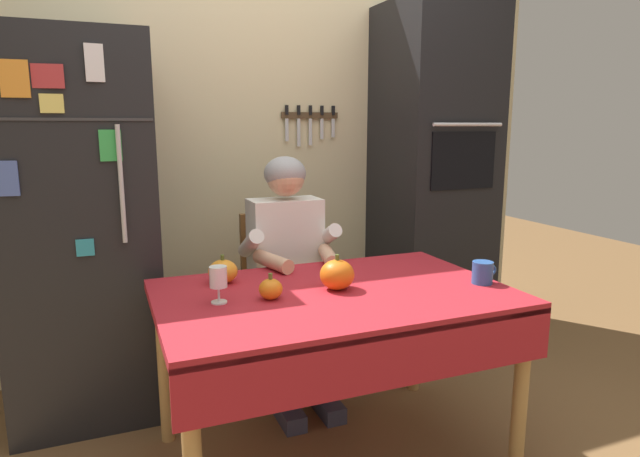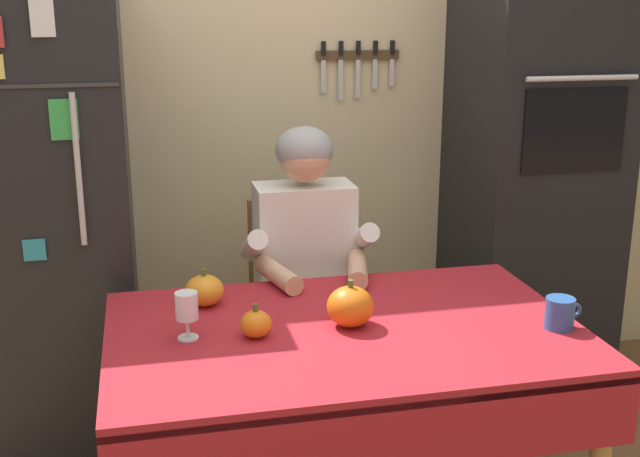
{
  "view_description": "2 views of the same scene",
  "coord_description": "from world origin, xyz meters",
  "px_view_note": "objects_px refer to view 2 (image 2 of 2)",
  "views": [
    {
      "loc": [
        -0.84,
        -1.82,
        1.4
      ],
      "look_at": [
        0.0,
        0.26,
        0.97
      ],
      "focal_mm": 30.31,
      "sensor_mm": 36.0,
      "label": 1
    },
    {
      "loc": [
        -0.56,
        -2.04,
        1.68
      ],
      "look_at": [
        -0.05,
        0.22,
        1.02
      ],
      "focal_mm": 45.02,
      "sensor_mm": 36.0,
      "label": 2
    }
  ],
  "objects_px": {
    "dining_table": "(346,356)",
    "wine_glass": "(187,308)",
    "pumpkin_small": "(204,290)",
    "chair_behind_person": "(299,306)",
    "refrigerator": "(37,219)",
    "pumpkin_large": "(256,324)",
    "wall_oven": "(534,155)",
    "coffee_mug": "(560,313)",
    "pumpkin_medium": "(350,306)",
    "seated_person": "(308,267)"
  },
  "relations": [
    {
      "from": "refrigerator",
      "to": "wine_glass",
      "type": "bearing_deg",
      "value": -59.85
    },
    {
      "from": "wall_oven",
      "to": "pumpkin_small",
      "type": "bearing_deg",
      "value": -156.49
    },
    {
      "from": "pumpkin_large",
      "to": "refrigerator",
      "type": "bearing_deg",
      "value": 128.06
    },
    {
      "from": "chair_behind_person",
      "to": "pumpkin_small",
      "type": "height_order",
      "value": "chair_behind_person"
    },
    {
      "from": "wine_glass",
      "to": "pumpkin_small",
      "type": "distance_m",
      "value": 0.27
    },
    {
      "from": "chair_behind_person",
      "to": "pumpkin_large",
      "type": "height_order",
      "value": "chair_behind_person"
    },
    {
      "from": "wall_oven",
      "to": "refrigerator",
      "type": "bearing_deg",
      "value": -178.86
    },
    {
      "from": "refrigerator",
      "to": "wall_oven",
      "type": "height_order",
      "value": "wall_oven"
    },
    {
      "from": "coffee_mug",
      "to": "wall_oven",
      "type": "bearing_deg",
      "value": 67.68
    },
    {
      "from": "chair_behind_person",
      "to": "pumpkin_large",
      "type": "distance_m",
      "value": 0.87
    },
    {
      "from": "coffee_mug",
      "to": "pumpkin_small",
      "type": "distance_m",
      "value": 1.1
    },
    {
      "from": "dining_table",
      "to": "chair_behind_person",
      "type": "xyz_separation_m",
      "value": [
        0.01,
        0.79,
        -0.14
      ]
    },
    {
      "from": "refrigerator",
      "to": "pumpkin_small",
      "type": "height_order",
      "value": "refrigerator"
    },
    {
      "from": "chair_behind_person",
      "to": "wine_glass",
      "type": "distance_m",
      "value": 0.94
    },
    {
      "from": "coffee_mug",
      "to": "pumpkin_large",
      "type": "relative_size",
      "value": 1.12
    },
    {
      "from": "dining_table",
      "to": "pumpkin_small",
      "type": "distance_m",
      "value": 0.51
    },
    {
      "from": "pumpkin_medium",
      "to": "pumpkin_small",
      "type": "distance_m",
      "value": 0.49
    },
    {
      "from": "refrigerator",
      "to": "pumpkin_large",
      "type": "xyz_separation_m",
      "value": [
        0.68,
        -0.87,
        -0.12
      ]
    },
    {
      "from": "refrigerator",
      "to": "wine_glass",
      "type": "height_order",
      "value": "refrigerator"
    },
    {
      "from": "seated_person",
      "to": "pumpkin_small",
      "type": "bearing_deg",
      "value": -142.57
    },
    {
      "from": "dining_table",
      "to": "wine_glass",
      "type": "bearing_deg",
      "value": 174.88
    },
    {
      "from": "refrigerator",
      "to": "pumpkin_large",
      "type": "relative_size",
      "value": 17.62
    },
    {
      "from": "refrigerator",
      "to": "wall_oven",
      "type": "relative_size",
      "value": 0.86
    },
    {
      "from": "coffee_mug",
      "to": "pumpkin_medium",
      "type": "bearing_deg",
      "value": 165.68
    },
    {
      "from": "refrigerator",
      "to": "pumpkin_small",
      "type": "relative_size",
      "value": 14.57
    },
    {
      "from": "pumpkin_large",
      "to": "pumpkin_medium",
      "type": "xyz_separation_m",
      "value": [
        0.29,
        0.02,
        0.02
      ]
    },
    {
      "from": "wall_oven",
      "to": "dining_table",
      "type": "relative_size",
      "value": 1.5
    },
    {
      "from": "coffee_mug",
      "to": "pumpkin_small",
      "type": "height_order",
      "value": "pumpkin_small"
    },
    {
      "from": "chair_behind_person",
      "to": "pumpkin_small",
      "type": "xyz_separation_m",
      "value": [
        -0.4,
        -0.5,
        0.28
      ]
    },
    {
      "from": "pumpkin_large",
      "to": "pumpkin_medium",
      "type": "distance_m",
      "value": 0.29
    },
    {
      "from": "wall_oven",
      "to": "wine_glass",
      "type": "relative_size",
      "value": 14.87
    },
    {
      "from": "seated_person",
      "to": "pumpkin_small",
      "type": "distance_m",
      "value": 0.51
    },
    {
      "from": "refrigerator",
      "to": "dining_table",
      "type": "height_order",
      "value": "refrigerator"
    },
    {
      "from": "pumpkin_small",
      "to": "refrigerator",
      "type": "bearing_deg",
      "value": 133.59
    },
    {
      "from": "coffee_mug",
      "to": "pumpkin_medium",
      "type": "height_order",
      "value": "pumpkin_medium"
    },
    {
      "from": "refrigerator",
      "to": "pumpkin_medium",
      "type": "relative_size",
      "value": 12.45
    },
    {
      "from": "dining_table",
      "to": "wine_glass",
      "type": "distance_m",
      "value": 0.5
    },
    {
      "from": "wall_oven",
      "to": "chair_behind_person",
      "type": "bearing_deg",
      "value": -172.86
    },
    {
      "from": "seated_person",
      "to": "coffee_mug",
      "type": "bearing_deg",
      "value": -49.93
    },
    {
      "from": "chair_behind_person",
      "to": "seated_person",
      "type": "bearing_deg",
      "value": -90.0
    },
    {
      "from": "refrigerator",
      "to": "wall_oven",
      "type": "distance_m",
      "value": 2.01
    },
    {
      "from": "dining_table",
      "to": "pumpkin_large",
      "type": "distance_m",
      "value": 0.3
    },
    {
      "from": "dining_table",
      "to": "coffee_mug",
      "type": "bearing_deg",
      "value": -11.08
    },
    {
      "from": "wine_glass",
      "to": "pumpkin_medium",
      "type": "distance_m",
      "value": 0.48
    },
    {
      "from": "seated_person",
      "to": "pumpkin_large",
      "type": "bearing_deg",
      "value": -115.21
    },
    {
      "from": "dining_table",
      "to": "pumpkin_large",
      "type": "xyz_separation_m",
      "value": [
        -0.27,
        0.01,
        0.12
      ]
    },
    {
      "from": "refrigerator",
      "to": "coffee_mug",
      "type": "xyz_separation_m",
      "value": [
        1.57,
        -1.0,
        -0.11
      ]
    },
    {
      "from": "pumpkin_small",
      "to": "chair_behind_person",
      "type": "bearing_deg",
      "value": 51.0
    },
    {
      "from": "dining_table",
      "to": "pumpkin_large",
      "type": "height_order",
      "value": "pumpkin_large"
    },
    {
      "from": "dining_table",
      "to": "wine_glass",
      "type": "xyz_separation_m",
      "value": [
        -0.46,
        0.04,
        0.18
      ]
    }
  ]
}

